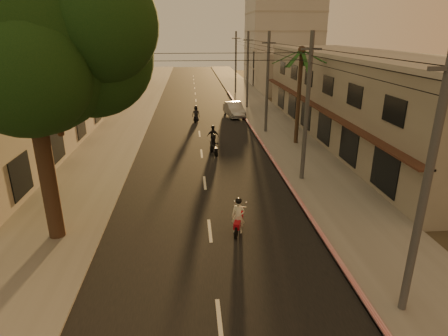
{
  "coord_description": "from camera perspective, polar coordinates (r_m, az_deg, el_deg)",
  "views": [
    {
      "loc": [
        -0.72,
        -13.7,
        8.93
      ],
      "look_at": [
        1.04,
        6.01,
        1.7
      ],
      "focal_mm": 30.0,
      "sensor_mm": 36.0,
      "label": 1
    }
  ],
  "objects": [
    {
      "name": "filler_left_near",
      "position": [
        49.97,
        -20.86,
        11.06
      ],
      "size": [
        8.0,
        14.0,
        4.4
      ],
      "primitive_type": "cube",
      "color": "#ABA49A",
      "rests_on": "ground"
    },
    {
      "name": "ground",
      "position": [
        16.37,
        -1.79,
        -12.99
      ],
      "size": [
        160.0,
        160.0,
        0.0
      ],
      "primitive_type": "plane",
      "color": "#383023",
      "rests_on": "ground"
    },
    {
      "name": "left_building",
      "position": [
        31.36,
        -30.15,
        5.71
      ],
      "size": [
        8.2,
        24.2,
        5.2
      ],
      "color": "#ABA49A",
      "rests_on": "ground"
    },
    {
      "name": "filler_left_far",
      "position": [
        67.25,
        -17.03,
        14.61
      ],
      "size": [
        8.0,
        14.0,
        7.0
      ],
      "primitive_type": "cube",
      "color": "#ABA49A",
      "rests_on": "ground"
    },
    {
      "name": "sidewalk_left",
      "position": [
        35.5,
        -15.99,
        4.82
      ],
      "size": [
        5.0,
        140.0,
        0.12
      ],
      "primitive_type": "cube",
      "color": "slate",
      "rests_on": "ground"
    },
    {
      "name": "distant_tower",
      "position": [
        71.86,
        9.16,
        23.89
      ],
      "size": [
        12.1,
        12.1,
        28.0
      ],
      "color": "#B7B5B2",
      "rests_on": "ground"
    },
    {
      "name": "scooter_mid_b",
      "position": [
        30.81,
        -1.69,
        4.75
      ],
      "size": [
        0.98,
        1.8,
        1.77
      ],
      "rotation": [
        0.0,
        0.0,
        0.0
      ],
      "color": "black",
      "rests_on": "ground"
    },
    {
      "name": "curb_stripe",
      "position": [
        30.59,
        6.1,
        3.18
      ],
      "size": [
        0.2,
        60.0,
        0.2
      ],
      "primitive_type": "cube",
      "color": "#AF1225",
      "rests_on": "ground"
    },
    {
      "name": "sidewalk_right",
      "position": [
        35.81,
        8.38,
        5.52
      ],
      "size": [
        5.0,
        140.0,
        0.12
      ],
      "primitive_type": "cube",
      "color": "slate",
      "rests_on": "ground"
    },
    {
      "name": "road",
      "position": [
        34.87,
        -3.76,
        5.21
      ],
      "size": [
        10.0,
        140.0,
        0.02
      ],
      "primitive_type": "cube",
      "color": "black",
      "rests_on": "ground"
    },
    {
      "name": "scooter_far_a",
      "position": [
        39.57,
        -4.3,
        8.13
      ],
      "size": [
        0.95,
        1.75,
        1.72
      ],
      "rotation": [
        0.0,
        0.0,
        -0.16
      ],
      "color": "black",
      "rests_on": "ground"
    },
    {
      "name": "shophouse_row",
      "position": [
        35.33,
        19.84,
        10.32
      ],
      "size": [
        8.8,
        34.2,
        7.3
      ],
      "color": "gray",
      "rests_on": "ground"
    },
    {
      "name": "scooter_mid_a",
      "position": [
        28.64,
        -1.53,
        3.47
      ],
      "size": [
        1.06,
        1.63,
        1.63
      ],
      "rotation": [
        0.0,
        0.0,
        0.27
      ],
      "color": "black",
      "rests_on": "ground"
    },
    {
      "name": "filler_right",
      "position": [
        60.81,
        9.22,
        14.23
      ],
      "size": [
        8.0,
        14.0,
        6.0
      ],
      "primitive_type": "cube",
      "color": "#ABA49A",
      "rests_on": "ground"
    },
    {
      "name": "scooter_red",
      "position": [
        17.59,
        2.2,
        -7.48
      ],
      "size": [
        0.92,
        1.77,
        1.79
      ],
      "rotation": [
        0.0,
        0.0,
        -0.29
      ],
      "color": "black",
      "rests_on": "ground"
    },
    {
      "name": "utility_poles",
      "position": [
        34.49,
        6.75,
        15.97
      ],
      "size": [
        1.2,
        48.26,
        9.0
      ],
      "color": "#38383A",
      "rests_on": "ground"
    },
    {
      "name": "palm_tree",
      "position": [
        31.01,
        11.73,
        16.39
      ],
      "size": [
        5.0,
        5.0,
        8.2
      ],
      "color": "black",
      "rests_on": "ground"
    },
    {
      "name": "parked_car",
      "position": [
        42.16,
        1.57,
        8.91
      ],
      "size": [
        2.76,
        5.08,
        1.54
      ],
      "primitive_type": "imported",
      "rotation": [
        0.0,
        0.0,
        0.12
      ],
      "color": "#9CA0A4",
      "rests_on": "ground"
    },
    {
      "name": "broadleaf_tree",
      "position": [
        16.91,
        -26.66,
        16.53
      ],
      "size": [
        9.6,
        8.7,
        12.1
      ],
      "color": "black",
      "rests_on": "ground"
    }
  ]
}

